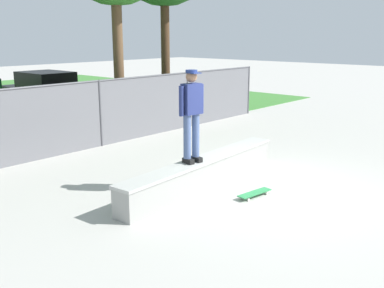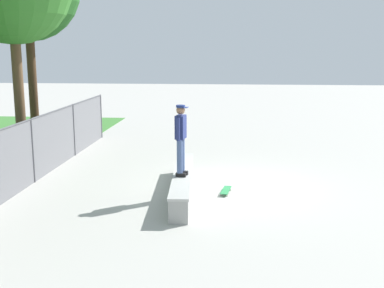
{
  "view_description": "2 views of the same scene",
  "coord_description": "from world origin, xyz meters",
  "views": [
    {
      "loc": [
        -7.61,
        -4.41,
        3.1
      ],
      "look_at": [
        -0.97,
        1.46,
        0.93
      ],
      "focal_mm": 41.86,
      "sensor_mm": 36.0,
      "label": 1
    },
    {
      "loc": [
        -13.26,
        -0.01,
        3.85
      ],
      "look_at": [
        -0.17,
        1.13,
        1.26
      ],
      "focal_mm": 45.4,
      "sensor_mm": 36.0,
      "label": 2
    }
  ],
  "objects": [
    {
      "name": "chainlink_fence",
      "position": [
        -0.0,
        5.78,
        1.02
      ],
      "size": [
        14.71,
        0.07,
        1.89
      ],
      "color": "#4C4C51",
      "rests_on": "ground"
    },
    {
      "name": "skateboard",
      "position": [
        -0.57,
        0.17,
        0.07
      ],
      "size": [
        0.82,
        0.31,
        0.09
      ],
      "color": "#2D8C4C",
      "rests_on": "ground"
    },
    {
      "name": "concrete_ledge",
      "position": [
        -0.76,
        1.33,
        0.31
      ],
      "size": [
        4.79,
        0.78,
        0.61
      ],
      "color": "#999993",
      "rests_on": "ground"
    },
    {
      "name": "skateboarder",
      "position": [
        -1.13,
        1.34,
        1.64
      ],
      "size": [
        0.59,
        0.34,
        1.84
      ],
      "color": "black",
      "rests_on": "concrete_ledge"
    },
    {
      "name": "ground_plane",
      "position": [
        0.0,
        0.0,
        0.0
      ],
      "size": [
        80.0,
        80.0,
        0.0
      ],
      "primitive_type": "plane",
      "color": "#ADAAA3"
    }
  ]
}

